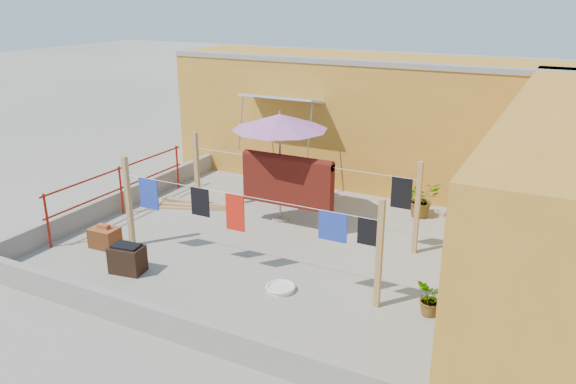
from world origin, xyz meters
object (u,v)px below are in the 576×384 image
object	(u,v)px
patio_umbrella	(280,122)
green_hose	(491,236)
water_jug_a	(478,261)
water_jug_b	(466,239)
brazier	(127,259)
plant_back_a	(422,199)
white_basin	(281,288)
brick_stack	(105,237)
outdoor_table	(285,171)

from	to	relation	value
patio_umbrella	green_hose	distance (m)	4.87
water_jug_a	water_jug_b	distance (m)	0.96
brazier	plant_back_a	world-z (taller)	plant_back_a
brazier	green_hose	world-z (taller)	brazier
white_basin	water_jug_a	world-z (taller)	water_jug_a
brick_stack	white_basin	xyz separation A→B (m)	(3.84, 0.05, -0.16)
patio_umbrella	green_hose	xyz separation A→B (m)	(4.24, 1.13, -2.13)
brazier	water_jug_a	distance (m)	6.23
brazier	white_basin	bearing A→B (deg)	13.52
water_jug_b	brick_stack	bearing A→B (deg)	-152.56
outdoor_table	water_jug_b	distance (m)	4.57
brazier	water_jug_b	bearing A→B (deg)	36.91
brazier	water_jug_b	size ratio (longest dim) A/B	1.95
white_basin	water_jug_a	distance (m)	3.61
brick_stack	plant_back_a	bearing A→B (deg)	41.18
outdoor_table	brick_stack	distance (m)	4.54
brick_stack	white_basin	world-z (taller)	brick_stack
outdoor_table	white_basin	bearing A→B (deg)	-63.49
outdoor_table	plant_back_a	world-z (taller)	plant_back_a
outdoor_table	green_hose	xyz separation A→B (m)	(4.82, -0.23, -0.62)
outdoor_table	white_basin	distance (m)	4.62
white_basin	patio_umbrella	bearing A→B (deg)	118.09
brazier	water_jug_a	size ratio (longest dim) A/B	1.73
plant_back_a	patio_umbrella	bearing A→B (deg)	-148.64
patio_umbrella	water_jug_a	xyz separation A→B (m)	(4.24, -0.43, -2.00)
brick_stack	water_jug_a	size ratio (longest dim) A/B	1.51
green_hose	outdoor_table	bearing A→B (deg)	177.26
outdoor_table	brick_stack	world-z (taller)	outdoor_table
green_hose	water_jug_b	bearing A→B (deg)	-118.78
patio_umbrella	white_basin	world-z (taller)	patio_umbrella
green_hose	patio_umbrella	bearing A→B (deg)	-165.02
water_jug_b	green_hose	world-z (taller)	water_jug_b
brazier	green_hose	bearing A→B (deg)	39.48
patio_umbrella	white_basin	size ratio (longest dim) A/B	4.96
patio_umbrella	plant_back_a	xyz separation A→B (m)	(2.66, 1.62, -1.75)
plant_back_a	brick_stack	bearing A→B (deg)	-138.82
brick_stack	water_jug_b	size ratio (longest dim) A/B	1.71
water_jug_a	plant_back_a	bearing A→B (deg)	127.60
water_jug_a	brick_stack	bearing A→B (deg)	-160.37
brazier	water_jug_a	xyz separation A→B (m)	(5.49, 2.96, -0.09)
patio_umbrella	brick_stack	size ratio (longest dim) A/B	4.47
patio_umbrella	brick_stack	world-z (taller)	patio_umbrella
green_hose	plant_back_a	distance (m)	1.69
white_basin	plant_back_a	bearing A→B (deg)	74.59
white_basin	water_jug_b	distance (m)	4.00
brazier	water_jug_b	xyz separation A→B (m)	(5.11, 3.84, -0.11)
water_jug_b	green_hose	bearing A→B (deg)	61.22
white_basin	plant_back_a	size ratio (longest dim) A/B	0.61
outdoor_table	brazier	world-z (taller)	outdoor_table
brick_stack	green_hose	world-z (taller)	brick_stack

